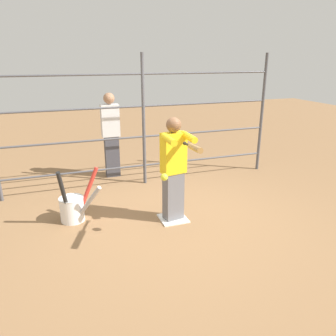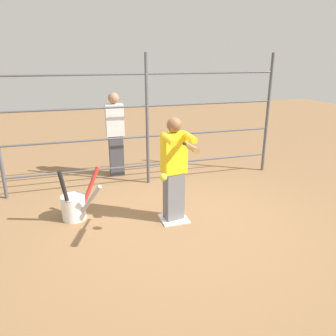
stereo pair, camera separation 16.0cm
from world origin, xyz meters
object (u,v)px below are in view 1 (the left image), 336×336
Objects in this scene: softball_in_flight at (164,177)px; batter at (174,167)px; bat_bucket at (73,207)px; bystander_behind_fence at (111,134)px; baseball_bat_swinging at (194,148)px.

batter is at bearing -123.11° from softball_in_flight.
bat_bucket is at bearing -38.98° from softball_in_flight.
bystander_behind_fence is at bearing -117.13° from bat_bucket.
bystander_behind_fence is (0.43, -3.10, -0.48)m from baseball_bat_swinging.
bystander_behind_fence is at bearing -82.03° from baseball_bat_swinging.
batter is 1.94× the size of baseball_bat_swinging.
baseball_bat_swinging is 0.47× the size of bystander_behind_fence.
softball_in_flight is 0.11× the size of bat_bucket.
baseball_bat_swinging is 2.20m from bat_bucket.
softball_in_flight reaches higher than bat_bucket.
softball_in_flight is at bearing 141.02° from bat_bucket.
batter is at bearing 103.05° from bystander_behind_fence.
bat_bucket is at bearing 62.87° from bystander_behind_fence.
batter is 0.54m from softball_in_flight.
bystander_behind_fence reaches higher than bat_bucket.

